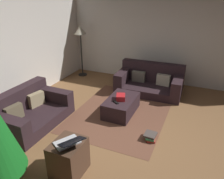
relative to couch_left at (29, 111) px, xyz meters
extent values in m
plane|color=brown|center=(0.30, -2.25, -0.27)|extent=(6.40, 6.40, 0.00)
cube|color=silver|center=(0.30, 0.89, 1.03)|extent=(6.40, 0.12, 2.60)
cube|color=silver|center=(3.44, -2.25, 1.03)|extent=(0.12, 6.40, 2.60)
cube|color=#2D1E23|center=(0.00, -0.10, -0.15)|extent=(1.59, 1.01, 0.23)
cube|color=#2D1E23|center=(0.00, 0.27, 0.21)|extent=(1.57, 0.26, 0.49)
cube|color=#2D1E23|center=(0.66, -0.11, 0.11)|extent=(0.25, 0.99, 0.28)
cube|color=#2D1E23|center=(-0.67, -0.09, 0.11)|extent=(0.25, 0.99, 0.28)
cube|color=tan|center=(0.32, 0.06, 0.11)|extent=(0.38, 0.19, 0.30)
cube|color=brown|center=(-0.31, 0.07, 0.11)|extent=(0.37, 0.18, 0.30)
cube|color=#2D1E23|center=(2.45, -1.92, -0.16)|extent=(0.99, 1.74, 0.21)
cube|color=#2D1E23|center=(2.81, -1.91, 0.22)|extent=(0.28, 1.73, 0.54)
cube|color=#2D1E23|center=(2.47, -2.66, 0.11)|extent=(0.95, 0.26, 0.33)
cube|color=#2D1E23|center=(2.44, -1.18, 0.11)|extent=(0.95, 0.26, 0.33)
cube|color=#BCB299|center=(2.61, -2.26, 0.09)|extent=(0.15, 0.37, 0.30)
cube|color=#716B5B|center=(2.60, -1.57, 0.09)|extent=(0.16, 0.36, 0.31)
cube|color=#2D1E23|center=(1.14, -1.62, -0.09)|extent=(0.98, 0.59, 0.36)
cube|color=red|center=(1.09, -1.63, 0.15)|extent=(0.29, 0.26, 0.11)
cube|color=black|center=(0.90, -1.59, 0.11)|extent=(0.13, 0.16, 0.02)
cube|color=#4C3323|center=(-0.87, -1.55, 0.01)|extent=(0.52, 0.44, 0.55)
cube|color=silver|center=(-0.87, -1.55, 0.30)|extent=(0.42, 0.38, 0.02)
cube|color=black|center=(-0.95, -1.69, 0.41)|extent=(0.42, 0.37, 0.10)
cube|color=#B7332D|center=(0.45, -2.50, -0.25)|extent=(0.32, 0.22, 0.04)
cube|color=#387A47|center=(0.42, -2.50, -0.21)|extent=(0.25, 0.17, 0.03)
cube|color=#4C423D|center=(0.44, -2.48, -0.17)|extent=(0.25, 0.23, 0.04)
cylinder|color=black|center=(2.93, 0.44, -0.26)|extent=(0.28, 0.28, 0.02)
cylinder|color=black|center=(2.93, 0.44, 0.40)|extent=(0.04, 0.04, 1.33)
cone|color=beige|center=(2.93, 0.44, 1.18)|extent=(0.36, 0.36, 0.24)
cube|color=brown|center=(1.14, -1.62, -0.27)|extent=(2.60, 2.00, 0.01)
camera|label=1|loc=(-3.00, -3.18, 2.33)|focal=35.56mm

